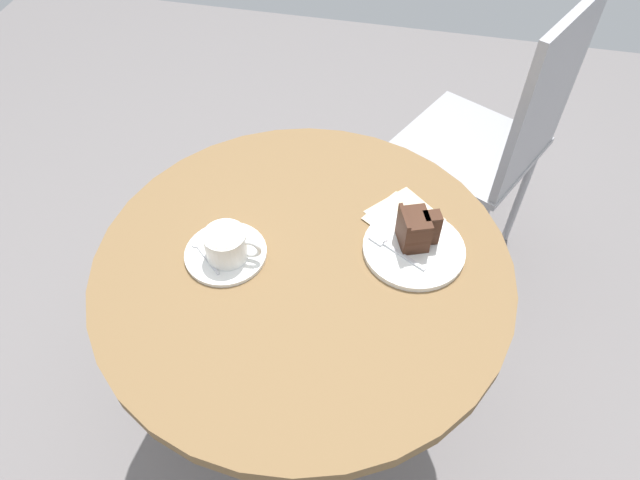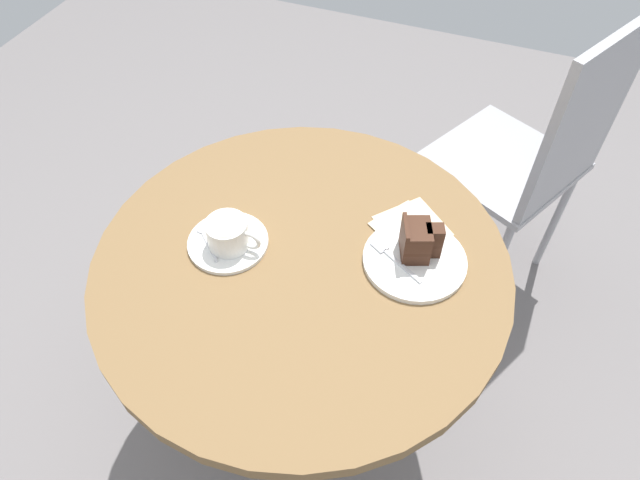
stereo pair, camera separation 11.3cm
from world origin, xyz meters
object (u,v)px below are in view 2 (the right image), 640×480
object	(u,v)px
coffee_cup	(228,234)
napkin	(409,227)
saucer	(228,242)
teaspoon	(206,239)
cake_slice	(418,240)
fork	(391,256)
cake_plate	(415,260)
cafe_chair	(538,152)

from	to	relation	value
coffee_cup	napkin	size ratio (longest dim) A/B	0.64
saucer	teaspoon	world-z (taller)	teaspoon
teaspoon	cake_slice	size ratio (longest dim) A/B	0.90
coffee_cup	fork	bearing A→B (deg)	14.81
saucer	napkin	distance (m)	0.38
teaspoon	cake_slice	world-z (taller)	cake_slice
coffee_cup	teaspoon	world-z (taller)	coffee_cup
coffee_cup	fork	xyz separation A→B (m)	(0.32, 0.08, -0.03)
fork	cake_plate	bearing A→B (deg)	-133.10
coffee_cup	teaspoon	distance (m)	0.06
cake_slice	fork	bearing A→B (deg)	-146.83
teaspoon	cake_plate	world-z (taller)	teaspoon
cake_plate	napkin	bearing A→B (deg)	111.21
coffee_cup	cake_plate	size ratio (longest dim) A/B	0.55
teaspoon	cafe_chair	xyz separation A→B (m)	(0.62, 0.71, -0.14)
coffee_cup	cake_slice	xyz separation A→B (m)	(0.36, 0.11, 0.01)
coffee_cup	teaspoon	size ratio (longest dim) A/B	1.40
cake_slice	coffee_cup	bearing A→B (deg)	-162.71
cake_slice	saucer	bearing A→B (deg)	-163.99
coffee_cup	cafe_chair	size ratio (longest dim) A/B	0.12
teaspoon	cafe_chair	size ratio (longest dim) A/B	0.09
cake_slice	napkin	distance (m)	0.09
saucer	teaspoon	bearing A→B (deg)	-162.67
saucer	cafe_chair	bearing A→B (deg)	50.21
cake_plate	cake_slice	world-z (taller)	cake_slice
saucer	cake_plate	bearing A→B (deg)	13.82
saucer	cake_slice	world-z (taller)	cake_slice
fork	napkin	xyz separation A→B (m)	(0.01, 0.10, -0.01)
fork	napkin	distance (m)	0.10
cake_slice	fork	distance (m)	0.06
fork	cafe_chair	distance (m)	0.68
teaspoon	napkin	world-z (taller)	teaspoon
cafe_chair	saucer	bearing A→B (deg)	-12.62
saucer	teaspoon	xyz separation A→B (m)	(-0.04, -0.01, 0.01)
teaspoon	coffee_cup	bearing A→B (deg)	-129.59
cake_plate	fork	distance (m)	0.05
cake_slice	cafe_chair	distance (m)	0.65
cake_plate	cake_slice	bearing A→B (deg)	99.76
saucer	napkin	world-z (taller)	saucer
teaspoon	napkin	distance (m)	0.43
coffee_cup	fork	distance (m)	0.33
cafe_chair	cake_slice	bearing A→B (deg)	7.68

